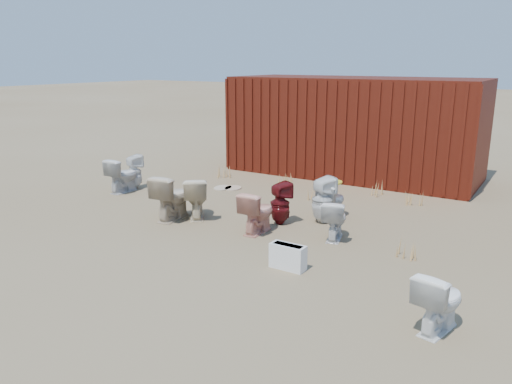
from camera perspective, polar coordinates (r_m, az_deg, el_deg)
The scene contains 22 objects.
ground at distance 8.46m, azimuth -2.16°, elevation -4.49°, with size 100.00×100.00×0.00m, color brown.
shipping_container at distance 12.73m, azimuth 11.12°, elevation 7.33°, with size 6.00×2.40×2.40m, color #51160D.
toilet_front_a at distance 11.24m, azimuth -14.99°, elevation 1.86°, with size 0.42×0.73×0.75m, color silver.
toilet_front_pink at distance 8.28m, azimuth 0.17°, elevation -2.30°, with size 0.40×0.70×0.71m, color #E29882.
toilet_front_c at distance 8.10m, azimuth 8.97°, elevation -3.12°, with size 0.36×0.64×0.65m, color silver.
toilet_front_maroon at distance 8.71m, azimuth 2.77°, elevation -1.31°, with size 0.34×0.35×0.75m, color #590F11.
toilet_front_e at distance 5.70m, azimuth 20.21°, elevation -11.62°, with size 0.38×0.66×0.68m, color white.
toilet_back_a at distance 11.49m, azimuth -13.79°, elevation 2.26°, with size 0.34×0.35×0.76m, color silver.
toilet_back_beige_left at distance 9.13m, azimuth -6.86°, elevation -0.63°, with size 0.42×0.74×0.76m, color beige.
toilet_back_beige_right at distance 9.09m, azimuth -9.58°, elevation -0.57°, with size 0.46×0.81×0.83m, color #C9B393.
toilet_back_yellowlid at distance 9.15m, azimuth 8.65°, elevation -0.98°, with size 0.37×0.65×0.66m, color white.
toilet_back_e at distance 8.85m, azimuth 7.62°, elevation -0.91°, with size 0.37×0.38×0.83m, color white.
yellow_lid at distance 9.07m, azimuth 8.73°, elevation 1.11°, with size 0.33×0.42×0.03m, color gold.
loose_tank at distance 6.94m, azimuth 3.67°, elevation -7.39°, with size 0.50×0.20×0.35m, color white.
loose_lid_near at distance 11.27m, azimuth -3.82°, elevation 0.47°, with size 0.38×0.49×0.02m, color tan.
loose_lid_far at distance 11.23m, azimuth -2.64°, elevation 0.45°, with size 0.36×0.47×0.02m, color tan.
weed_clump_a at distance 12.31m, azimuth -3.41°, elevation 2.38°, with size 0.36×0.36×0.30m, color #B68848.
weed_clump_b at distance 10.38m, azimuth 6.38°, elevation -0.15°, with size 0.32×0.32×0.26m, color #B68848.
weed_clump_c at distance 10.39m, azimuth 17.77°, elevation -0.65°, with size 0.36×0.36×0.30m, color #B68848.
weed_clump_d at distance 11.79m, azimuth 3.48°, elevation 1.62°, with size 0.30×0.30×0.22m, color #B68848.
weed_clump_e at distance 10.94m, azimuth 13.63°, elevation 0.38°, with size 0.34×0.34×0.30m, color #B68848.
weed_clump_f at distance 7.64m, azimuth 16.99°, elevation -6.26°, with size 0.28×0.28×0.26m, color #B68848.
Camera 1 is at (4.49, -6.60, 2.79)m, focal length 35.00 mm.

